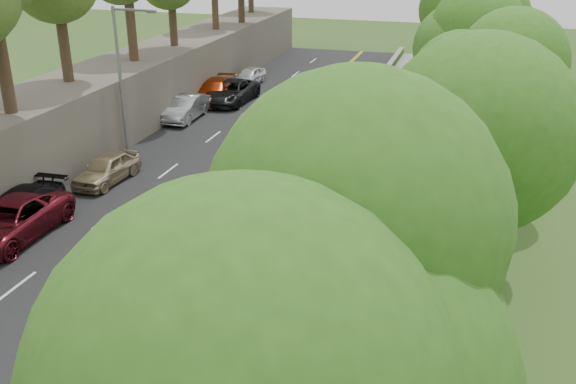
{
  "coord_description": "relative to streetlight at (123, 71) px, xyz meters",
  "views": [
    {
      "loc": [
        7.67,
        -16.04,
        11.98
      ],
      "look_at": [
        0.5,
        8.0,
        1.4
      ],
      "focal_mm": 40.0,
      "sensor_mm": 36.0,
      "label": 1
    }
  ],
  "objects": [
    {
      "name": "person_far",
      "position": [
        13.42,
        5.09,
        -3.83
      ],
      "size": [
        0.91,
        0.43,
        1.52
      ],
      "primitive_type": "imported",
      "rotation": [
        0.0,
        0.0,
        3.2
      ],
      "color": "black",
      "rests_on": "sidewalk"
    },
    {
      "name": "painter_2",
      "position": [
        11.21,
        -4.28,
        -3.75
      ],
      "size": [
        0.66,
        0.84,
        1.69
      ],
      "primitive_type": "imported",
      "rotation": [
        0.0,
        0.0,
        1.55
      ],
      "color": "black",
      "rests_on": "sidewalk"
    },
    {
      "name": "car_3",
      "position": [
        0.25,
        -9.82,
        -3.84
      ],
      "size": [
        2.39,
        5.33,
        1.52
      ],
      "primitive_type": "imported",
      "rotation": [
        0.0,
        0.0,
        0.05
      ],
      "color": "black",
      "rests_on": "road"
    },
    {
      "name": "signpost",
      "position": [
        11.51,
        -17.02,
        -2.68
      ],
      "size": [
        0.62,
        0.09,
        3.1
      ],
      "color": "gray",
      "rests_on": "sidewalk"
    },
    {
      "name": "rock_embankment",
      "position": [
        -3.04,
        1.0,
        -2.64
      ],
      "size": [
        5.0,
        66.0,
        4.0
      ],
      "primitive_type": "cube",
      "color": "#595147",
      "rests_on": "ground"
    },
    {
      "name": "trees_fenceside",
      "position": [
        17.46,
        1.0,
        2.36
      ],
      "size": [
        7.0,
        66.0,
        14.0
      ],
      "primitive_type": null,
      "color": "#3B7420",
      "rests_on": "ground"
    },
    {
      "name": "sidewalk",
      "position": [
        13.01,
        1.0,
        -4.61
      ],
      "size": [
        4.2,
        66.0,
        0.05
      ],
      "primitive_type": "cube",
      "color": "gray",
      "rests_on": "ground"
    },
    {
      "name": "jersey_barrier",
      "position": [
        10.71,
        1.0,
        -4.34
      ],
      "size": [
        0.42,
        66.0,
        0.6
      ],
      "primitive_type": "cube",
      "color": "#75DE12",
      "rests_on": "ground"
    },
    {
      "name": "chainlink_fence",
      "position": [
        15.11,
        1.0,
        -3.64
      ],
      "size": [
        0.04,
        66.0,
        2.0
      ],
      "primitive_type": "cube",
      "color": "slate",
      "rests_on": "ground"
    },
    {
      "name": "road",
      "position": [
        5.06,
        1.0,
        -4.62
      ],
      "size": [
        11.2,
        66.0,
        0.04
      ],
      "primitive_type": "cube",
      "color": "black",
      "rests_on": "ground"
    },
    {
      "name": "car_4",
      "position": [
        1.07,
        -4.22,
        -3.89
      ],
      "size": [
        1.95,
        4.28,
        1.43
      ],
      "primitive_type": "imported",
      "rotation": [
        0.0,
        0.0,
        -0.06
      ],
      "color": "tan",
      "rests_on": "road"
    },
    {
      "name": "car_7",
      "position": [
        0.22,
        11.68,
        -3.82
      ],
      "size": [
        2.73,
        5.59,
        1.57
      ],
      "primitive_type": "imported",
      "rotation": [
        0.0,
        0.0,
        0.1
      ],
      "color": "#942C09",
      "rests_on": "road"
    },
    {
      "name": "ground",
      "position": [
        10.46,
        -14.0,
        -4.64
      ],
      "size": [
        140.0,
        140.0,
        0.0
      ],
      "primitive_type": "plane",
      "color": "#33511E",
      "rests_on": "ground"
    },
    {
      "name": "car_6",
      "position": [
        1.44,
        11.79,
        -3.82
      ],
      "size": [
        2.81,
        5.73,
        1.57
      ],
      "primitive_type": "imported",
      "rotation": [
        0.0,
        0.0,
        -0.04
      ],
      "color": "black",
      "rests_on": "road"
    },
    {
      "name": "painter_3",
      "position": [
        11.76,
        -6.53,
        -3.76
      ],
      "size": [
        0.97,
        1.23,
        1.67
      ],
      "primitive_type": "imported",
      "rotation": [
        0.0,
        0.0,
        1.95
      ],
      "color": "brown",
      "rests_on": "sidewalk"
    },
    {
      "name": "car_2",
      "position": [
        0.66,
        -10.79,
        -3.8
      ],
      "size": [
        2.67,
        5.76,
        1.6
      ],
      "primitive_type": "imported",
      "rotation": [
        0.0,
        0.0,
        0.0
      ],
      "color": "maroon",
      "rests_on": "road"
    },
    {
      "name": "construction_barrel",
      "position": [
        13.46,
        2.0,
        -4.08
      ],
      "size": [
        0.62,
        0.62,
        1.02
      ],
      "primitive_type": "cylinder",
      "color": "#F8552D",
      "rests_on": "sidewalk"
    },
    {
      "name": "painter_0",
      "position": [
        11.91,
        -13.0,
        -3.64
      ],
      "size": [
        0.93,
        1.09,
        1.9
      ],
      "primitive_type": "imported",
      "rotation": [
        0.0,
        0.0,
        1.99
      ],
      "color": "#D8A106",
      "rests_on": "sidewalk"
    },
    {
      "name": "painter_1",
      "position": [
        11.91,
        -13.0,
        -3.72
      ],
      "size": [
        0.5,
        0.69,
        1.73
      ],
      "primitive_type": "imported",
      "rotation": [
        0.0,
        0.0,
        1.42
      ],
      "color": "silver",
      "rests_on": "sidewalk"
    },
    {
      "name": "car_8",
      "position": [
        0.81,
        17.35,
        -3.93
      ],
      "size": [
        1.81,
        4.04,
        1.35
      ],
      "primitive_type": "imported",
      "rotation": [
        0.0,
        0.0,
        -0.06
      ],
      "color": "white",
      "rests_on": "road"
    },
    {
      "name": "car_5",
      "position": [
        0.13,
        6.97,
        -3.83
      ],
      "size": [
        1.74,
        4.73,
        1.55
      ],
      "primitive_type": "imported",
      "rotation": [
        0.0,
        0.0,
        0.02
      ],
      "color": "#9DA0A5",
      "rests_on": "road"
    },
    {
      "name": "streetlight",
      "position": [
        0.0,
        0.0,
        0.0
      ],
      "size": [
        2.52,
        0.22,
        8.0
      ],
      "color": "gray",
      "rests_on": "ground"
    }
  ]
}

